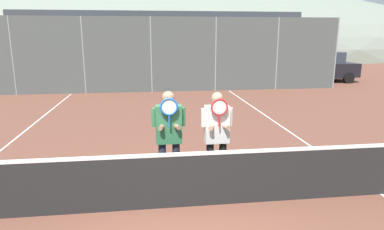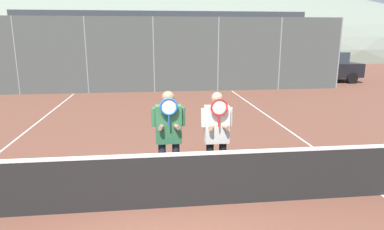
{
  "view_description": "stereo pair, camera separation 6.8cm",
  "coord_description": "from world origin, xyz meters",
  "views": [
    {
      "loc": [
        -0.22,
        -4.88,
        2.65
      ],
      "look_at": [
        0.55,
        0.96,
        1.25
      ],
      "focal_mm": 32.0,
      "sensor_mm": 36.0,
      "label": 1
    },
    {
      "loc": [
        -0.15,
        -4.89,
        2.65
      ],
      "look_at": [
        0.55,
        0.96,
        1.25
      ],
      "focal_mm": 32.0,
      "sensor_mm": 36.0,
      "label": 2
    }
  ],
  "objects": [
    {
      "name": "fence_back",
      "position": [
        0.0,
        11.16,
        1.72
      ],
      "size": [
        18.21,
        0.06,
        3.43
      ],
      "color": "gray",
      "rests_on": "ground_plane"
    },
    {
      "name": "clubhouse_building",
      "position": [
        0.63,
        17.92,
        1.99
      ],
      "size": [
        16.68,
        5.5,
        3.94
      ],
      "color": "beige",
      "rests_on": "ground_plane"
    },
    {
      "name": "car_left_of_center",
      "position": [
        -0.7,
        13.69,
        0.9
      ],
      "size": [
        4.67,
        2.07,
        1.75
      ],
      "color": "navy",
      "rests_on": "ground_plane"
    },
    {
      "name": "player_leftmost",
      "position": [
        0.12,
        0.74,
        1.03
      ],
      "size": [
        0.57,
        0.34,
        1.72
      ],
      "color": "#232838",
      "rests_on": "ground_plane"
    },
    {
      "name": "car_right_of_center",
      "position": [
        9.5,
        13.58,
        0.87
      ],
      "size": [
        4.07,
        2.0,
        1.69
      ],
      "color": "black",
      "rests_on": "ground_plane"
    },
    {
      "name": "car_center",
      "position": [
        4.55,
        13.92,
        0.91
      ],
      "size": [
        4.53,
        1.97,
        1.79
      ],
      "color": "#B2B7BC",
      "rests_on": "ground_plane"
    },
    {
      "name": "car_far_left",
      "position": [
        -5.84,
        13.66,
        0.96
      ],
      "size": [
        4.32,
        2.01,
        1.9
      ],
      "color": "#285638",
      "rests_on": "ground_plane"
    },
    {
      "name": "ground_plane",
      "position": [
        0.0,
        0.0,
        0.0
      ],
      "size": [
        120.0,
        120.0,
        0.0
      ],
      "primitive_type": "plane",
      "color": "brown"
    },
    {
      "name": "player_center_left",
      "position": [
        0.95,
        0.7,
        0.99
      ],
      "size": [
        0.55,
        0.34,
        1.7
      ],
      "color": "black",
      "rests_on": "ground_plane"
    },
    {
      "name": "court_line_right_sideline",
      "position": [
        3.67,
        3.0,
        0.0
      ],
      "size": [
        0.05,
        16.0,
        0.01
      ],
      "primitive_type": "cube",
      "color": "white",
      "rests_on": "ground_plane"
    },
    {
      "name": "hill_distant",
      "position": [
        0.0,
        49.5,
        0.0
      ],
      "size": [
        99.04,
        55.02,
        19.26
      ],
      "color": "gray",
      "rests_on": "ground_plane"
    },
    {
      "name": "tennis_net",
      "position": [
        0.0,
        0.0,
        0.47
      ],
      "size": [
        9.87,
        0.09,
        1.0
      ],
      "color": "gray",
      "rests_on": "ground_plane"
    }
  ]
}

